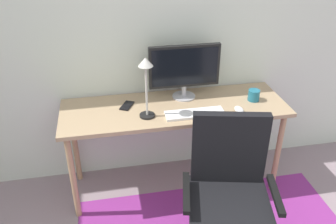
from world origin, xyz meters
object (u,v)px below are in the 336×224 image
object	(u,v)px
monitor	(184,68)
coffee_cup	(254,95)
office_chair	(227,210)
desk_lamp	(146,76)
keyboard	(195,113)
computer_mouse	(239,110)
cell_phone	(127,106)
desk	(175,115)

from	to	relation	value
monitor	coffee_cup	distance (m)	0.57
coffee_cup	office_chair	bearing A→B (deg)	-120.66
desk_lamp	office_chair	distance (m)	1.02
keyboard	computer_mouse	size ratio (longest dim) A/B	4.13
keyboard	coffee_cup	size ratio (longest dim) A/B	4.87
cell_phone	desk_lamp	distance (m)	0.38
keyboard	desk_lamp	size ratio (longest dim) A/B	0.97
desk	office_chair	bearing A→B (deg)	-76.20
keyboard	cell_phone	xyz separation A→B (m)	(-0.47, 0.22, -0.00)
computer_mouse	office_chair	xyz separation A→B (m)	(-0.26, -0.58, -0.38)
desk	computer_mouse	xyz separation A→B (m)	(0.44, -0.17, 0.09)
desk_lamp	desk	bearing A→B (deg)	25.93
desk_lamp	office_chair	bearing A→B (deg)	-57.51
keyboard	desk_lamp	bearing A→B (deg)	173.05
desk	coffee_cup	world-z (taller)	coffee_cup
coffee_cup	cell_phone	bearing A→B (deg)	174.85
keyboard	coffee_cup	world-z (taller)	coffee_cup
desk_lamp	office_chair	world-z (taller)	desk_lamp
keyboard	office_chair	world-z (taller)	office_chair
keyboard	coffee_cup	bearing A→B (deg)	14.69
keyboard	computer_mouse	distance (m)	0.33
monitor	keyboard	bearing A→B (deg)	-87.09
cell_phone	keyboard	bearing A→B (deg)	2.16
desk	monitor	distance (m)	0.36
desk	computer_mouse	world-z (taller)	computer_mouse
office_chair	desk	bearing A→B (deg)	116.72
desk	desk_lamp	size ratio (longest dim) A/B	3.81
monitor	office_chair	bearing A→B (deg)	-84.66
cell_phone	office_chair	size ratio (longest dim) A/B	0.14
cell_phone	desk_lamp	world-z (taller)	desk_lamp
office_chair	desk_lamp	bearing A→B (deg)	135.40
desk	cell_phone	size ratio (longest dim) A/B	12.09
keyboard	monitor	bearing A→B (deg)	92.91
desk_lamp	monitor	bearing A→B (deg)	37.06
cell_phone	coffee_cup	bearing A→B (deg)	22.07
computer_mouse	office_chair	distance (m)	0.74
computer_mouse	monitor	bearing A→B (deg)	138.03
cell_phone	desk_lamp	size ratio (longest dim) A/B	0.32
computer_mouse	coffee_cup	size ratio (longest dim) A/B	1.18
desk_lamp	coffee_cup	bearing A→B (deg)	6.11
computer_mouse	coffee_cup	bearing A→B (deg)	40.85
monitor	desk_lamp	world-z (taller)	desk_lamp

